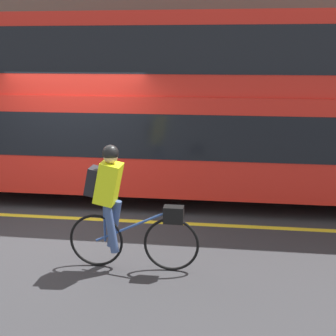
# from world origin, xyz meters

# --- Properties ---
(ground_plane) EXTENTS (80.00, 80.00, 0.00)m
(ground_plane) POSITION_xyz_m (0.00, 0.00, 0.00)
(ground_plane) COLOR #2D2D30
(road_center_line) EXTENTS (50.00, 0.14, 0.01)m
(road_center_line) POSITION_xyz_m (0.00, 0.17, 0.00)
(road_center_line) COLOR yellow
(road_center_line) RESTS_ON ground_plane
(sidewalk_curb) EXTENTS (60.00, 1.80, 0.14)m
(sidewalk_curb) POSITION_xyz_m (0.00, 5.70, 0.07)
(sidewalk_curb) COLOR #A8A399
(sidewalk_curb) RESTS_ON ground_plane
(building_facade) EXTENTS (60.00, 0.30, 6.19)m
(building_facade) POSITION_xyz_m (0.00, 6.75, 3.10)
(building_facade) COLOR brown
(building_facade) RESTS_ON ground_plane
(bus) EXTENTS (10.38, 2.55, 3.50)m
(bus) POSITION_xyz_m (2.20, 1.79, 1.96)
(bus) COLOR black
(bus) RESTS_ON ground_plane
(cyclist_on_bike) EXTENTS (1.76, 0.32, 1.69)m
(cyclist_on_bike) POSITION_xyz_m (1.28, -1.58, 0.90)
(cyclist_on_bike) COLOR black
(cyclist_on_bike) RESTS_ON ground_plane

